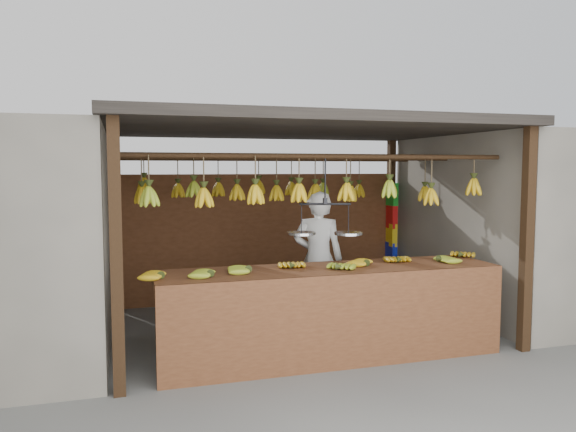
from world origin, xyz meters
name	(u,v)px	position (x,y,z in m)	size (l,w,h in m)	color
ground	(295,327)	(0.00, 0.00, 0.00)	(80.00, 80.00, 0.00)	#5B5B57
stall	(287,161)	(0.00, 0.33, 1.97)	(4.30, 3.30, 2.40)	black
neighbor_right	(548,222)	(3.60, 0.00, 1.15)	(3.00, 3.00, 2.30)	slate
counter	(334,290)	(0.01, -1.23, 0.71)	(3.52, 0.78, 0.96)	brown
hanging_bananas	(296,191)	(0.00, -0.01, 1.62)	(3.62, 2.25, 0.40)	#92A523
balance_scale	(325,229)	(-0.01, -1.00, 1.27)	(0.72, 0.42, 0.78)	black
vendor	(318,259)	(0.28, -0.02, 0.81)	(0.59, 0.39, 1.62)	white
bag_bundles	(391,225)	(1.94, 1.35, 1.03)	(0.08, 0.26, 1.24)	#199926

